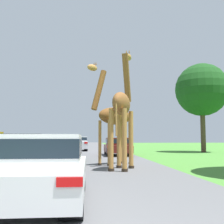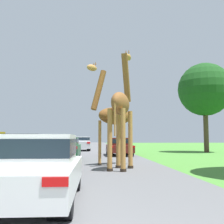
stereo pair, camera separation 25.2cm
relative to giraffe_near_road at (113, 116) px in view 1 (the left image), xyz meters
The scene contains 10 objects.
road 17.96m from the giraffe_near_road, 94.23° to the left, with size 7.27×120.00×0.00m.
giraffe_near_road is the anchor object (origin of this frame).
giraffe_companion 2.08m from the giraffe_near_road, 84.99° to the right, with size 1.32×2.62×5.36m.
car_lead_maroon 8.27m from the giraffe_near_road, 105.86° to the right, with size 1.87×4.17×1.33m.
car_queue_right 8.79m from the giraffe_near_road, 117.71° to the left, with size 1.84×4.31×1.20m.
car_queue_left 4.41m from the giraffe_near_road, 132.63° to the left, with size 1.99×4.10×1.31m.
car_far_ahead 5.08m from the giraffe_near_road, 138.14° to the right, with size 1.80×4.45×1.41m.
car_verge_right 16.13m from the giraffe_near_road, 97.72° to the left, with size 1.78×4.34×1.45m.
car_rear_follower 7.71m from the giraffe_near_road, 82.69° to the left, with size 1.80×4.21×1.30m.
tree_left_edge 15.19m from the giraffe_near_road, 50.96° to the left, with size 4.90×4.90×8.24m.
Camera 1 is at (0.09, -1.30, 1.25)m, focal length 45.00 mm.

